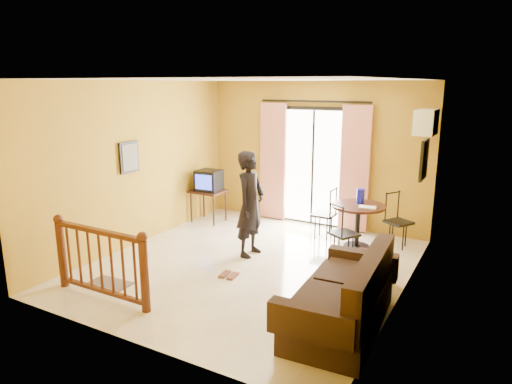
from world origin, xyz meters
The scene contains 19 objects.
ground centered at (0.00, 0.00, 0.00)m, with size 5.00×5.00×0.00m, color beige.
room_shell centered at (0.00, 0.00, 1.70)m, with size 5.00×5.00×5.00m.
balcony_door centered at (0.00, 2.43, 1.19)m, with size 2.25×0.14×2.46m.
tv_table centered at (-1.90, 1.59, 0.57)m, with size 0.66×0.55×0.65m.
television centered at (-1.87, 1.59, 0.86)m, with size 0.49×0.45×0.42m.
picture_left centered at (-2.22, -0.20, 1.55)m, with size 0.05×0.42×0.52m.
dining_table centered at (1.18, 1.60, 0.59)m, with size 0.90×0.90×0.75m.
water_jug centered at (1.17, 1.72, 0.88)m, with size 0.13×0.13×0.25m, color #1214AB.
serving_tray centered at (1.37, 1.50, 0.76)m, with size 0.28×0.18×0.02m, color silver.
dining_chairs centered at (1.17, 1.51, 0.00)m, with size 1.76×1.60×0.95m.
air_conditioner centered at (2.09, 1.95, 2.15)m, with size 0.31×0.60×0.40m.
botanical_print centered at (2.22, 1.30, 1.65)m, with size 0.05×0.50×0.60m.
coffee_table centered at (1.85, -0.05, 0.30)m, with size 0.56×1.00×0.44m.
bowl centered at (1.85, 0.10, 0.47)m, with size 0.20×0.20×0.06m, color #592C1E.
sofa centered at (1.86, -1.07, 0.34)m, with size 1.00×1.96×0.92m.
standing_person centered at (-0.24, 0.41, 0.86)m, with size 0.63×0.41×1.71m, color black.
stair_balustrade centered at (-1.15, -1.90, 0.56)m, with size 1.63×0.13×1.04m.
doormat centered at (-1.39, -1.59, 0.01)m, with size 0.60×0.40×0.02m, color #5D514A.
sandals centered at (-0.08, -0.51, 0.01)m, with size 0.27×0.26×0.03m.
Camera 1 is at (3.29, -5.73, 2.75)m, focal length 32.00 mm.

